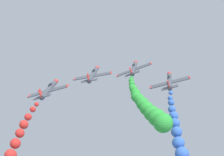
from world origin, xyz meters
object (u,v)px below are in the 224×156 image
object	(u,v)px
airplane_left_inner	(93,75)
airplane_left_outer	(49,90)
airplane_right_inner	(169,81)
airplane_lead	(134,69)

from	to	relation	value
airplane_left_inner	airplane_left_outer	bearing A→B (deg)	-127.96
airplane_left_inner	airplane_right_inner	world-z (taller)	airplane_left_inner
airplane_lead	airplane_left_inner	xyz separation A→B (m)	(-9.31, -6.99, 0.25)
airplane_lead	airplane_left_outer	size ratio (longest dim) A/B	1.00
airplane_left_outer	airplane_right_inner	bearing A→B (deg)	19.60
airplane_right_inner	airplane_left_outer	xyz separation A→B (m)	(-26.11, -9.30, 0.04)
airplane_left_outer	airplane_left_inner	bearing A→B (deg)	52.04
airplane_lead	airplane_right_inner	distance (m)	11.84
airplane_left_inner	airplane_left_outer	distance (m)	12.73
airplane_left_inner	airplane_left_outer	size ratio (longest dim) A/B	1.00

